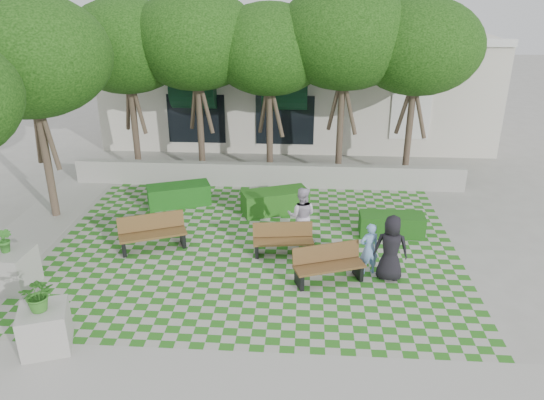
# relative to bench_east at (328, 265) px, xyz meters

# --- Properties ---
(ground) EXTENTS (90.00, 90.00, 0.00)m
(ground) POSITION_rel_bench_east_xyz_m (-2.14, 0.63, -0.48)
(ground) COLOR gray
(ground) RESTS_ON ground
(lawn) EXTENTS (12.00, 12.00, 0.00)m
(lawn) POSITION_rel_bench_east_xyz_m (-2.14, 1.63, -0.47)
(lawn) COLOR #2B721E
(lawn) RESTS_ON ground
(sidewalk_south) EXTENTS (16.00, 2.00, 0.01)m
(sidewalk_south) POSITION_rel_bench_east_xyz_m (-2.14, -4.07, -0.47)
(sidewalk_south) COLOR #9E9B93
(sidewalk_south) RESTS_ON ground
(sidewalk_west) EXTENTS (2.00, 12.00, 0.01)m
(sidewalk_west) POSITION_rel_bench_east_xyz_m (-9.34, 1.63, -0.47)
(sidewalk_west) COLOR #9E9B93
(sidewalk_west) RESTS_ON ground
(retaining_wall) EXTENTS (15.00, 0.36, 0.90)m
(retaining_wall) POSITION_rel_bench_east_xyz_m (-2.14, 6.83, -0.03)
(retaining_wall) COLOR #9E9B93
(retaining_wall) RESTS_ON ground
(bench_east) EXTENTS (1.98, 1.22, 0.99)m
(bench_east) POSITION_rel_bench_east_xyz_m (0.00, 0.00, 0.00)
(bench_east) COLOR brown
(bench_east) RESTS_ON ground
(bench_mid) EXTENTS (1.81, 0.79, 0.92)m
(bench_mid) POSITION_rel_bench_east_xyz_m (-1.27, 1.42, -0.03)
(bench_mid) COLOR brown
(bench_mid) RESTS_ON ground
(bench_west) EXTENTS (2.06, 1.35, 1.03)m
(bench_west) POSITION_rel_bench_east_xyz_m (-5.16, 1.50, 0.02)
(bench_west) COLOR brown
(bench_west) RESTS_ON ground
(hedge_east) EXTENTS (1.99, 0.80, 0.69)m
(hedge_east) POSITION_rel_bench_east_xyz_m (2.07, 2.88, -0.13)
(hedge_east) COLOR #184A13
(hedge_east) RESTS_ON ground
(hedge_midright) EXTENTS (2.41, 1.64, 0.78)m
(hedge_midright) POSITION_rel_bench_east_xyz_m (-1.69, 4.39, -0.08)
(hedge_midright) COLOR #1D5316
(hedge_midright) RESTS_ON ground
(hedge_midleft) EXTENTS (2.32, 1.57, 0.76)m
(hedge_midleft) POSITION_rel_bench_east_xyz_m (-5.13, 4.77, -0.10)
(hedge_midleft) COLOR #165115
(hedge_midleft) RESTS_ON ground
(planter_front) EXTENTS (1.26, 1.26, 1.76)m
(planter_front) POSITION_rel_bench_east_xyz_m (-6.22, -3.20, 0.24)
(planter_front) COLOR #9E9B93
(planter_front) RESTS_ON ground
(planter_back) EXTENTS (1.11, 1.11, 1.74)m
(planter_back) POSITION_rel_bench_east_xyz_m (-8.21, -0.89, 0.11)
(planter_back) COLOR #9E9B93
(planter_back) RESTS_ON ground
(person_blue) EXTENTS (0.63, 0.51, 1.50)m
(person_blue) POSITION_rel_bench_east_xyz_m (1.10, 0.46, 0.27)
(person_blue) COLOR #75A0D5
(person_blue) RESTS_ON ground
(person_dark) EXTENTS (0.97, 0.70, 1.83)m
(person_dark) POSITION_rel_bench_east_xyz_m (1.64, 0.22, 0.44)
(person_dark) COLOR black
(person_dark) RESTS_ON ground
(person_white) EXTENTS (0.94, 0.76, 1.81)m
(person_white) POSITION_rel_bench_east_xyz_m (-0.75, 2.13, 0.43)
(person_white) COLOR silver
(person_white) RESTS_ON ground
(tree_row) EXTENTS (17.70, 13.40, 7.41)m
(tree_row) POSITION_rel_bench_east_xyz_m (-4.00, 6.58, 4.70)
(tree_row) COLOR #47382B
(tree_row) RESTS_ON ground
(building) EXTENTS (18.00, 8.92, 5.15)m
(building) POSITION_rel_bench_east_xyz_m (-1.21, 14.71, 2.04)
(building) COLOR beige
(building) RESTS_ON ground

